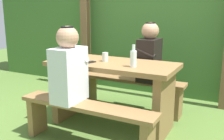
{
  "coord_description": "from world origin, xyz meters",
  "views": [
    {
      "loc": [
        1.28,
        -2.47,
        1.29
      ],
      "look_at": [
        0.0,
        0.0,
        0.65
      ],
      "focal_mm": 41.79,
      "sensor_mm": 36.0,
      "label": 1
    }
  ],
  "objects": [
    {
      "name": "pergola_post_left",
      "position": [
        -1.09,
        1.15,
        0.98
      ],
      "size": [
        0.12,
        0.12,
        1.96
      ],
      "primitive_type": "cube",
      "color": "brown",
      "rests_on": "ground_plane"
    },
    {
      "name": "hedge_backdrop",
      "position": [
        0.0,
        1.71,
        1.02
      ],
      "size": [
        6.4,
        0.74,
        2.03
      ],
      "primitive_type": "cube",
      "color": "#3C672C",
      "rests_on": "ground_plane"
    },
    {
      "name": "person_white_shirt",
      "position": [
        -0.18,
        -0.53,
        0.76
      ],
      "size": [
        0.25,
        0.35,
        0.72
      ],
      "color": "silver",
      "rests_on": "bench_near"
    },
    {
      "name": "person_black_coat",
      "position": [
        0.24,
        0.53,
        0.76
      ],
      "size": [
        0.25,
        0.35,
        0.72
      ],
      "color": "black",
      "rests_on": "bench_far"
    },
    {
      "name": "bench_near",
      "position": [
        0.0,
        -0.53,
        0.31
      ],
      "size": [
        1.4,
        0.24,
        0.43
      ],
      "color": "olive",
      "rests_on": "ground_plane"
    },
    {
      "name": "picnic_table",
      "position": [
        0.0,
        0.0,
        0.5
      ],
      "size": [
        1.4,
        0.64,
        0.74
      ],
      "color": "olive",
      "rests_on": "ground_plane"
    },
    {
      "name": "bench_far",
      "position": [
        0.0,
        0.53,
        0.31
      ],
      "size": [
        1.4,
        0.24,
        0.43
      ],
      "color": "olive",
      "rests_on": "ground_plane"
    },
    {
      "name": "drinking_glass",
      "position": [
        -0.09,
        0.01,
        0.78
      ],
      "size": [
        0.07,
        0.07,
        0.1
      ],
      "primitive_type": "cylinder",
      "color": "silver",
      "rests_on": "picnic_table"
    },
    {
      "name": "ground_plane",
      "position": [
        0.0,
        0.0,
        0.0
      ],
      "size": [
        12.0,
        12.0,
        0.0
      ],
      "primitive_type": "plane",
      "color": "#4F6D2E"
    },
    {
      "name": "bottle_left",
      "position": [
        0.3,
        -0.12,
        0.83
      ],
      "size": [
        0.06,
        0.06,
        0.23
      ],
      "color": "silver",
      "rests_on": "picnic_table"
    },
    {
      "name": "cell_phone",
      "position": [
        -0.2,
        -0.14,
        0.74
      ],
      "size": [
        0.11,
        0.16,
        0.01
      ],
      "primitive_type": "cube",
      "rotation": [
        0.0,
        0.0,
        -0.36
      ],
      "color": "black",
      "rests_on": "picnic_table"
    }
  ]
}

